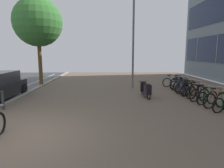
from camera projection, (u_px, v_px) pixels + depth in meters
name	position (u px, v px, depth m)	size (l,w,h in m)	color
ground	(70.00, 138.00, 5.84)	(21.00, 40.00, 0.13)	#2F2F31
bicycle_rack_00	(223.00, 104.00, 8.28)	(1.23, 0.53, 0.94)	black
bicycle_rack_01	(216.00, 100.00, 8.91)	(1.40, 0.47, 1.02)	black
bicycle_rack_02	(207.00, 98.00, 9.54)	(1.28, 0.53, 0.94)	black
bicycle_rack_03	(199.00, 95.00, 10.17)	(1.27, 0.53, 0.96)	black
bicycle_rack_04	(196.00, 92.00, 10.80)	(1.37, 0.57, 1.03)	black
bicycle_rack_05	(190.00, 90.00, 11.42)	(1.35, 0.57, 1.02)	black
bicycle_rack_06	(185.00, 88.00, 12.06)	(1.29, 0.48, 0.95)	black
bicycle_rack_07	(183.00, 86.00, 12.69)	(1.43, 0.48, 1.02)	black
bicycle_rack_08	(178.00, 85.00, 13.32)	(1.29, 0.47, 0.95)	black
bicycle_rack_09	(178.00, 83.00, 13.95)	(1.33, 0.61, 1.02)	black
bicycle_rack_10	(171.00, 82.00, 14.57)	(1.33, 0.48, 0.98)	black
scooter_near	(183.00, 87.00, 11.78)	(0.54, 1.80, 1.03)	black
scooter_mid	(146.00, 90.00, 10.99)	(0.53, 1.76, 0.87)	black
lamp_post	(133.00, 38.00, 13.50)	(0.20, 0.52, 6.45)	slate
street_tree	(38.00, 22.00, 14.53)	(3.63, 3.63, 6.60)	brown
bollard_far	(3.00, 100.00, 8.64)	(0.12, 0.12, 0.84)	#38383D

